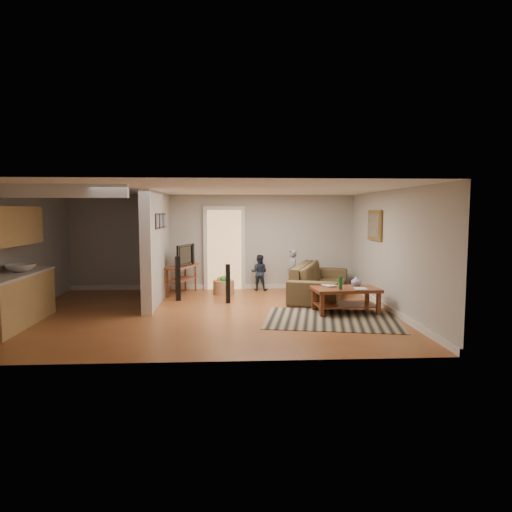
# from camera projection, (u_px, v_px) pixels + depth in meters

# --- Properties ---
(ground) EXTENTS (7.50, 7.50, 0.00)m
(ground) POSITION_uv_depth(u_px,v_px,m) (208.00, 313.00, 9.23)
(ground) COLOR brown
(ground) RESTS_ON ground
(room_shell) EXTENTS (7.54, 6.02, 2.52)m
(room_shell) POSITION_uv_depth(u_px,v_px,m) (157.00, 241.00, 9.46)
(room_shell) COLOR #BCBAB4
(room_shell) RESTS_ON ground
(area_rug) EXTENTS (2.85, 2.31, 0.01)m
(area_rug) POSITION_uv_depth(u_px,v_px,m) (332.00, 319.00, 8.70)
(area_rug) COLOR black
(area_rug) RESTS_ON ground
(sofa) EXTENTS (1.92, 2.96, 0.80)m
(sofa) POSITION_uv_depth(u_px,v_px,m) (320.00, 297.00, 10.97)
(sofa) COLOR #493B24
(sofa) RESTS_ON ground
(coffee_table) EXTENTS (1.37, 0.87, 0.78)m
(coffee_table) POSITION_uv_depth(u_px,v_px,m) (346.00, 293.00, 9.29)
(coffee_table) COLOR #5F2B16
(coffee_table) RESTS_ON ground
(tv_console) EXTENTS (0.79, 1.22, 0.99)m
(tv_console) POSITION_uv_depth(u_px,v_px,m) (182.00, 268.00, 11.31)
(tv_console) COLOR #5F2B16
(tv_console) RESTS_ON ground
(speaker_left) EXTENTS (0.11, 0.11, 0.89)m
(speaker_left) POSITION_uv_depth(u_px,v_px,m) (228.00, 284.00, 10.25)
(speaker_left) COLOR black
(speaker_left) RESTS_ON ground
(speaker_right) EXTENTS (0.13, 0.13, 1.03)m
(speaker_right) POSITION_uv_depth(u_px,v_px,m) (178.00, 279.00, 10.53)
(speaker_right) COLOR black
(speaker_right) RESTS_ON ground
(toy_basket) EXTENTS (0.53, 0.53, 0.47)m
(toy_basket) POSITION_uv_depth(u_px,v_px,m) (224.00, 286.00, 11.41)
(toy_basket) COLOR #A87348
(toy_basket) RESTS_ON ground
(child) EXTENTS (0.32, 0.44, 1.13)m
(child) POSITION_uv_depth(u_px,v_px,m) (292.00, 294.00, 11.44)
(child) COLOR slate
(child) RESTS_ON ground
(toddler) EXTENTS (0.54, 0.47, 0.94)m
(toddler) POSITION_uv_depth(u_px,v_px,m) (259.00, 290.00, 11.98)
(toddler) COLOR #1C263B
(toddler) RESTS_ON ground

